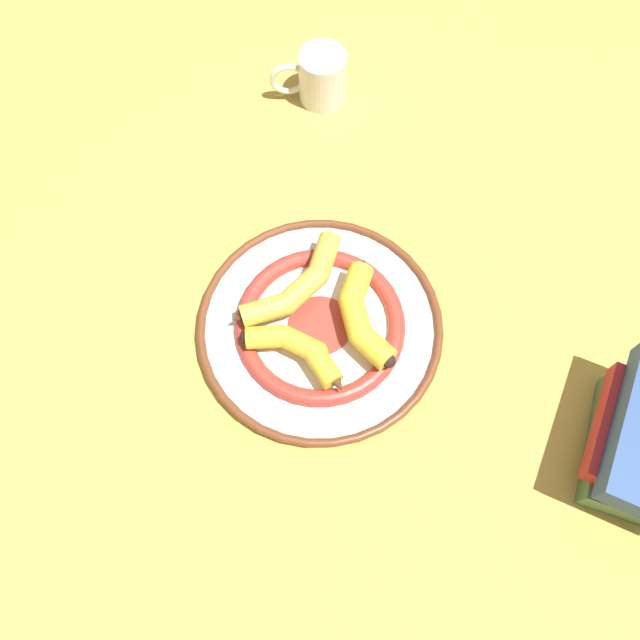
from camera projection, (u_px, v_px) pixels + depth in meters
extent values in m
plane|color=gold|center=(327.00, 338.00, 0.89)|extent=(2.80, 2.80, 0.00)
cylinder|color=white|center=(320.00, 328.00, 0.88)|extent=(0.33, 0.33, 0.02)
torus|color=#AD382D|center=(320.00, 325.00, 0.87)|extent=(0.24, 0.24, 0.02)
cylinder|color=#AD382D|center=(320.00, 325.00, 0.87)|extent=(0.09, 0.09, 0.00)
torus|color=brown|center=(320.00, 325.00, 0.87)|extent=(0.35, 0.35, 0.01)
cylinder|color=gold|center=(264.00, 310.00, 0.85)|extent=(0.07, 0.06, 0.03)
cylinder|color=gold|center=(302.00, 289.00, 0.86)|extent=(0.06, 0.07, 0.03)
cylinder|color=gold|center=(324.00, 256.00, 0.88)|extent=(0.04, 0.07, 0.03)
sphere|color=gold|center=(286.00, 304.00, 0.85)|extent=(0.03, 0.03, 0.03)
sphere|color=gold|center=(318.00, 275.00, 0.87)|extent=(0.03, 0.03, 0.03)
cone|color=#472D19|center=(242.00, 317.00, 0.85)|extent=(0.04, 0.03, 0.02)
sphere|color=black|center=(331.00, 237.00, 0.90)|extent=(0.02, 0.02, 0.02)
cylinder|color=yellow|center=(356.00, 284.00, 0.86)|extent=(0.05, 0.06, 0.04)
cylinder|color=yellow|center=(355.00, 317.00, 0.84)|extent=(0.05, 0.06, 0.04)
cylinder|color=yellow|center=(374.00, 348.00, 0.83)|extent=(0.06, 0.06, 0.04)
sphere|color=yellow|center=(351.00, 300.00, 0.85)|extent=(0.04, 0.04, 0.04)
sphere|color=yellow|center=(360.00, 335.00, 0.83)|extent=(0.04, 0.04, 0.04)
cone|color=#472D19|center=(362.00, 268.00, 0.87)|extent=(0.03, 0.04, 0.03)
sphere|color=black|center=(389.00, 361.00, 0.82)|extent=(0.02, 0.02, 0.02)
cylinder|color=yellow|center=(327.00, 367.00, 0.82)|extent=(0.05, 0.06, 0.03)
cylinder|color=yellow|center=(300.00, 344.00, 0.83)|extent=(0.06, 0.05, 0.03)
cylinder|color=yellow|center=(265.00, 337.00, 0.83)|extent=(0.05, 0.04, 0.03)
sphere|color=yellow|center=(317.00, 352.00, 0.83)|extent=(0.03, 0.03, 0.03)
sphere|color=yellow|center=(284.00, 336.00, 0.84)|extent=(0.03, 0.03, 0.03)
cone|color=#472D19|center=(337.00, 383.00, 0.81)|extent=(0.03, 0.04, 0.02)
sphere|color=black|center=(246.00, 338.00, 0.83)|extent=(0.02, 0.02, 0.02)
cylinder|color=white|center=(322.00, 77.00, 1.02)|extent=(0.08, 0.08, 0.09)
cylinder|color=#331C0F|center=(322.00, 61.00, 0.99)|extent=(0.06, 0.06, 0.01)
torus|color=white|center=(288.00, 79.00, 1.02)|extent=(0.06, 0.02, 0.06)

